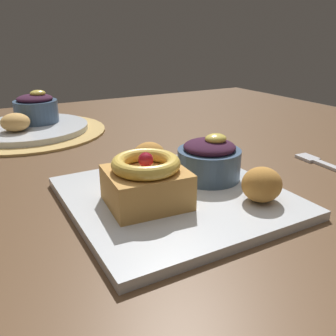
{
  "coord_description": "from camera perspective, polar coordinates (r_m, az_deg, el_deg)",
  "views": [
    {
      "loc": [
        -0.27,
        -0.56,
        0.94
      ],
      "look_at": [
        -0.05,
        -0.17,
        0.77
      ],
      "focal_mm": 38.58,
      "sensor_mm": 36.0,
      "label": 1
    }
  ],
  "objects": [
    {
      "name": "back_pastry",
      "position": [
        0.8,
        -22.98,
        6.67
      ],
      "size": [
        0.06,
        0.06,
        0.04
      ],
      "primitive_type": "ellipsoid",
      "color": "tan",
      "rests_on": "back_plate"
    },
    {
      "name": "fritter_middle",
      "position": [
        0.54,
        -3.01,
        1.78
      ],
      "size": [
        0.05,
        0.05,
        0.04
      ],
      "primitive_type": "ellipsoid",
      "color": "#BC7F38",
      "rests_on": "front_plate"
    },
    {
      "name": "berry_ramekin",
      "position": [
        0.51,
        6.52,
        1.36
      ],
      "size": [
        0.09,
        0.09,
        0.07
      ],
      "color": "#3D5675",
      "rests_on": "front_plate"
    },
    {
      "name": "back_plate",
      "position": [
        0.85,
        -21.21,
        5.88
      ],
      "size": [
        0.25,
        0.25,
        0.01
      ],
      "primitive_type": "cylinder",
      "color": "silver",
      "rests_on": "woven_placemat"
    },
    {
      "name": "front_plate",
      "position": [
        0.47,
        1.19,
        -4.61
      ],
      "size": [
        0.27,
        0.27,
        0.01
      ],
      "primitive_type": "cube",
      "color": "silver",
      "rests_on": "dining_table"
    },
    {
      "name": "fritter_front",
      "position": [
        0.46,
        14.58,
        -2.54
      ],
      "size": [
        0.05,
        0.05,
        0.04
      ],
      "primitive_type": "ellipsoid",
      "color": "#BC7F38",
      "rests_on": "front_plate"
    },
    {
      "name": "woven_placemat",
      "position": [
        0.85,
        -21.14,
        5.32
      ],
      "size": [
        0.33,
        0.33,
        0.0
      ],
      "primitive_type": "cylinder",
      "color": "tan",
      "rests_on": "dining_table"
    },
    {
      "name": "dining_table",
      "position": [
        0.69,
        -3.45,
        -4.33
      ],
      "size": [
        1.36,
        1.15,
        0.73
      ],
      "color": "brown",
      "rests_on": "ground_plane"
    },
    {
      "name": "cake_slice",
      "position": [
        0.43,
        -3.46,
        -2.09
      ],
      "size": [
        0.1,
        0.09,
        0.07
      ],
      "rotation": [
        0.0,
        0.0,
        -0.09
      ],
      "color": "#C68E47",
      "rests_on": "front_plate"
    },
    {
      "name": "back_ramekin",
      "position": [
        0.86,
        -20.13,
        8.84
      ],
      "size": [
        0.09,
        0.09,
        0.07
      ],
      "color": "#3D5675",
      "rests_on": "back_plate"
    },
    {
      "name": "fork",
      "position": [
        0.65,
        23.32,
        0.6
      ],
      "size": [
        0.03,
        0.13,
        0.0
      ],
      "rotation": [
        0.0,
        0.0,
        1.51
      ],
      "color": "silver",
      "rests_on": "dining_table"
    }
  ]
}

